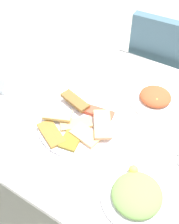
{
  "coord_description": "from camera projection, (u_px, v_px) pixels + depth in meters",
  "views": [
    {
      "loc": [
        0.38,
        -0.66,
        1.54
      ],
      "look_at": [
        -0.01,
        -0.05,
        0.77
      ],
      "focal_mm": 43.76,
      "sensor_mm": 36.0,
      "label": 1
    }
  ],
  "objects": [
    {
      "name": "ground_plane",
      "position": [
        95.0,
        195.0,
        1.65
      ],
      "size": [
        6.0,
        6.0,
        0.0
      ],
      "primitive_type": "plane",
      "color": "#B6B8A5"
    },
    {
      "name": "dining_table",
      "position": [
        97.0,
        124.0,
        1.17
      ],
      "size": [
        1.13,
        0.89,
        0.74
      ],
      "color": "white",
      "rests_on": "ground_plane"
    },
    {
      "name": "drinking_glass",
      "position": [
        3.0,
        82.0,
        1.17
      ],
      "size": [
        0.07,
        0.07,
        0.09
      ],
      "primitive_type": "cylinder",
      "color": "silver",
      "rests_on": "dining_table"
    },
    {
      "name": "salad_plate_greens",
      "position": [
        137.0,
        195.0,
        0.84
      ],
      "size": [
        0.23,
        0.23,
        0.05
      ],
      "color": "white",
      "rests_on": "dining_table"
    },
    {
      "name": "salad_plate_rice",
      "position": [
        155.0,
        98.0,
        1.15
      ],
      "size": [
        0.23,
        0.23,
        0.05
      ],
      "color": "white",
      "rests_on": "dining_table"
    },
    {
      "name": "pide_platter",
      "position": [
        77.0,
        124.0,
        1.05
      ],
      "size": [
        0.3,
        0.3,
        0.04
      ],
      "color": "white",
      "rests_on": "dining_table"
    },
    {
      "name": "dining_chair",
      "position": [
        165.0,
        77.0,
        1.59
      ],
      "size": [
        0.44,
        0.45,
        0.92
      ],
      "color": "#446677",
      "rests_on": "ground_plane"
    }
  ]
}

